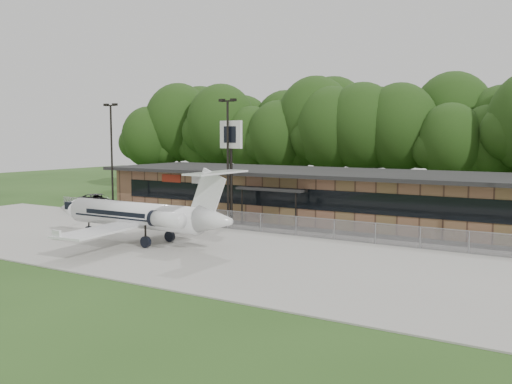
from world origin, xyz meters
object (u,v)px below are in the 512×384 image
Objects in this scene: pole_sign at (231,146)px; business_jet at (142,216)px; suv at (97,202)px; terminal at (323,195)px.

business_jet is at bearing -85.38° from pole_sign.
pole_sign is at bearing -73.77° from suv.
terminal is 9.68m from pole_sign.
business_jet is at bearing -103.31° from suv.
pole_sign is at bearing 85.41° from business_jet.
suv is at bearing 145.45° from business_jet.
pole_sign is (0.72, 9.68, 4.63)m from business_jet.
business_jet is 19.72m from suv.
business_jet is 10.76m from pole_sign.
business_jet reaches higher than terminal.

